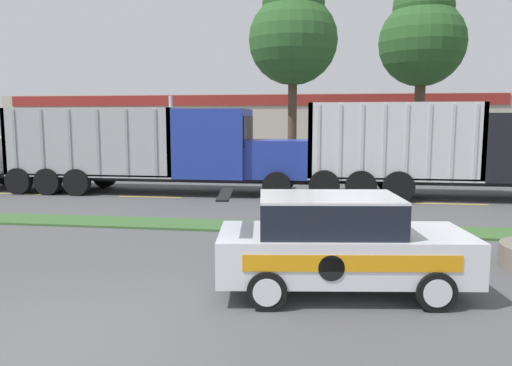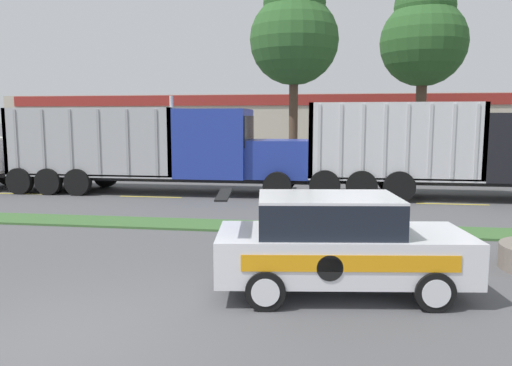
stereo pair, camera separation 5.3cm
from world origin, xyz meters
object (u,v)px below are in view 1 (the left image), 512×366
dump_truck_lead (489,154)px  dump_truck_mid (186,152)px  traffic_cone (466,251)px  rally_car (339,243)px

dump_truck_lead → dump_truck_mid: 11.19m
dump_truck_mid → traffic_cone: size_ratio=18.20×
rally_car → traffic_cone: (2.53, 1.85, -0.52)m
dump_truck_mid → rally_car: bearing=-61.7°
rally_car → traffic_cone: rally_car is taller
dump_truck_mid → rally_car: size_ratio=2.77×
traffic_cone → dump_truck_lead: bearing=71.3°
dump_truck_mid → traffic_cone: (8.21, -8.71, -1.31)m
dump_truck_mid → rally_car: (5.68, -10.57, -0.78)m
traffic_cone → dump_truck_mid: bearing=133.3°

